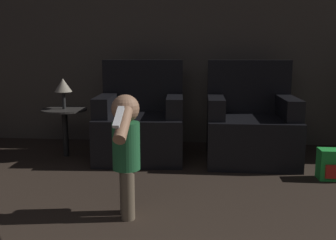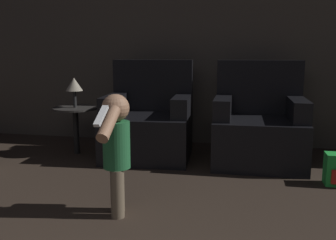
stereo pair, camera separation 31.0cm
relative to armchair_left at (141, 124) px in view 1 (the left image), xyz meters
The scene contains 7 objects.
wall_back 1.24m from the armchair_left, 64.75° to the left, with size 8.40×0.05×2.60m.
armchair_left is the anchor object (origin of this frame).
armchair_right 1.13m from the armchair_left, ahead, with size 0.88×0.83×1.01m.
person_toddler 1.49m from the armchair_left, 84.06° to the right, with size 0.18×0.56×0.82m.
toy_backpack 1.88m from the armchair_left, 17.50° to the right, with size 0.25×0.18×0.27m.
side_table 0.81m from the armchair_left, behind, with size 0.47×0.47×0.51m.
lamp 0.90m from the armchair_left, behind, with size 0.18×0.18×0.32m.
Camera 1 is at (0.32, -0.02, 1.09)m, focal length 40.00 mm.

